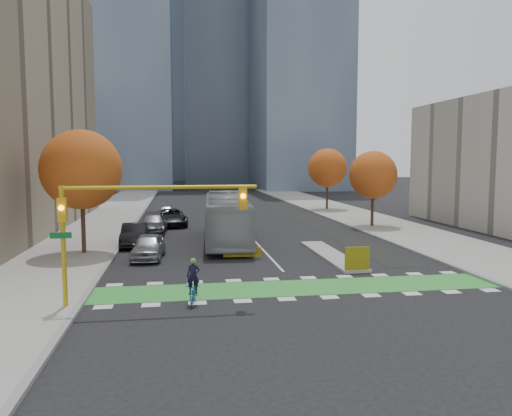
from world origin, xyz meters
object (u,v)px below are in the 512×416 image
object	(u,v)px
bus	(227,218)
parked_car_b	(134,235)
tree_east_near	(373,175)
tree_east_far	(327,168)
parked_car_e	(166,212)
traffic_signal_west	(126,213)
tree_west	(81,170)
parked_car_a	(148,246)
cyclist	(193,289)
parked_car_d	(171,217)
parked_car_c	(152,224)
hazard_board	(357,258)

from	to	relation	value
bus	parked_car_b	world-z (taller)	bus
tree_east_near	parked_car_b	distance (m)	22.51
tree_east_far	parked_car_b	distance (m)	31.80
tree_east_far	parked_car_e	distance (m)	21.03
traffic_signal_west	tree_west	bearing A→B (deg)	108.02
parked_car_a	parked_car_e	bearing A→B (deg)	92.69
cyclist	parked_car_a	bearing A→B (deg)	111.04
parked_car_a	parked_car_e	world-z (taller)	parked_car_a
tree_west	parked_car_d	size ratio (longest dim) A/B	1.43
tree_west	parked_car_a	world-z (taller)	tree_west
parked_car_b	parked_car_e	xyz separation A→B (m)	(1.86, 17.01, -0.09)
traffic_signal_west	parked_car_c	world-z (taller)	traffic_signal_west
tree_west	parked_car_e	xyz separation A→B (m)	(4.86, 20.00, -4.89)
traffic_signal_west	parked_car_b	bearing A→B (deg)	93.95
hazard_board	parked_car_a	distance (m)	13.06
hazard_board	parked_car_c	distance (m)	20.50
parked_car_e	parked_car_b	bearing A→B (deg)	-98.36
parked_car_b	parked_car_d	distance (m)	11.11
tree_east_far	parked_car_d	bearing A→B (deg)	-147.34
traffic_signal_west	bus	size ratio (longest dim) A/B	0.64
cyclist	parked_car_e	size ratio (longest dim) A/B	0.48
traffic_signal_west	parked_car_a	size ratio (longest dim) A/B	1.84
tree_west	tree_east_near	world-z (taller)	tree_west
tree_west	tree_east_far	world-z (taller)	tree_west
cyclist	traffic_signal_west	bearing A→B (deg)	-172.28
parked_car_b	parked_car_c	world-z (taller)	parked_car_c
parked_car_b	parked_car_c	distance (m)	5.91
tree_east_far	traffic_signal_west	size ratio (longest dim) A/B	0.90
tree_east_far	parked_car_c	distance (m)	27.11
parked_car_b	hazard_board	bearing A→B (deg)	-39.83
parked_car_d	parked_car_e	bearing A→B (deg)	89.46
tree_west	parked_car_e	size ratio (longest dim) A/B	1.94
bus	parked_car_b	xyz separation A→B (m)	(-6.78, -0.37, -1.05)
cyclist	bus	bearing A→B (deg)	86.95
parked_car_b	parked_car_e	distance (m)	17.11
parked_car_e	tree_west	bearing A→B (deg)	-105.78
cyclist	parked_car_b	distance (m)	15.96
tree_west	bus	bearing A→B (deg)	18.98
parked_car_d	bus	bearing A→B (deg)	-74.22
bus	parked_car_c	distance (m)	8.02
tree_west	parked_car_b	size ratio (longest dim) A/B	1.67
hazard_board	parked_car_c	size ratio (longest dim) A/B	0.24
bus	parked_car_d	bearing A→B (deg)	115.64
tree_east_far	parked_car_d	size ratio (longest dim) A/B	1.33
cyclist	parked_car_b	world-z (taller)	cyclist
parked_car_b	parked_car_d	world-z (taller)	parked_car_b
tree_west	bus	distance (m)	11.00
tree_east_near	cyclist	world-z (taller)	tree_east_near
hazard_board	bus	size ratio (longest dim) A/B	0.10
tree_east_far	parked_car_d	world-z (taller)	tree_east_far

